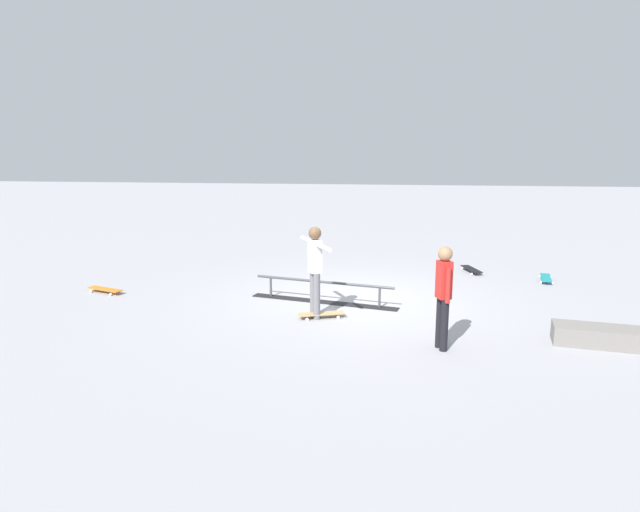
% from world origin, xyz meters
% --- Properties ---
extents(ground_plane, '(60.00, 60.00, 0.00)m').
position_xyz_m(ground_plane, '(0.00, 0.00, 0.00)').
color(ground_plane, '#9E9EA3').
extents(grind_rail, '(2.88, 0.90, 0.42)m').
position_xyz_m(grind_rail, '(0.60, 0.19, 0.18)').
color(grind_rail, black).
rests_on(grind_rail, ground_plane).
extents(skate_ledge, '(1.89, 0.78, 0.29)m').
position_xyz_m(skate_ledge, '(-4.03, 2.00, 0.15)').
color(skate_ledge, gray).
rests_on(skate_ledge, ground_plane).
extents(skater_main, '(0.68, 1.16, 1.60)m').
position_xyz_m(skater_main, '(0.63, 1.15, 0.93)').
color(skater_main, slate).
rests_on(skater_main, ground_plane).
extents(skateboard_main, '(0.82, 0.44, 0.09)m').
position_xyz_m(skateboard_main, '(0.52, 1.15, 0.07)').
color(skateboard_main, tan).
rests_on(skateboard_main, ground_plane).
extents(bystander_red_shirt, '(0.24, 0.35, 1.53)m').
position_xyz_m(bystander_red_shirt, '(-1.41, 2.39, 0.87)').
color(bystander_red_shirt, black).
rests_on(bystander_red_shirt, ground_plane).
extents(loose_skateboard_orange, '(0.82, 0.46, 0.09)m').
position_xyz_m(loose_skateboard_orange, '(5.05, 0.06, 0.07)').
color(loose_skateboard_orange, orange).
rests_on(loose_skateboard_orange, ground_plane).
extents(loose_skateboard_black, '(0.42, 0.82, 0.09)m').
position_xyz_m(loose_skateboard_black, '(-2.55, -2.70, 0.07)').
color(loose_skateboard_black, black).
rests_on(loose_skateboard_black, ground_plane).
extents(loose_skateboard_teal, '(0.37, 0.82, 0.09)m').
position_xyz_m(loose_skateboard_teal, '(-4.06, -2.03, 0.07)').
color(loose_skateboard_teal, teal).
rests_on(loose_skateboard_teal, ground_plane).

